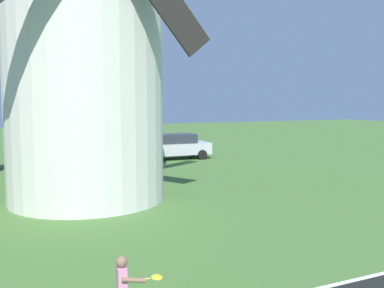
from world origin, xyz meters
TOP-DOWN VIEW (x-y plane):
  - windmill at (0.19, 12.80)m, footprint 7.96×6.32m
  - player_far at (-1.09, 3.51)m, footprint 0.70×0.55m
  - parked_car_blue at (1.31, 21.59)m, footprint 4.38×2.22m
  - parked_car_silver at (7.32, 21.51)m, footprint 4.30×2.04m

SIDE VIEW (x-z plane):
  - player_far at x=-1.09m, z-range 0.08..1.28m
  - parked_car_silver at x=7.32m, z-range 0.03..1.59m
  - parked_car_blue at x=1.31m, z-range 0.03..1.59m
  - windmill at x=0.19m, z-range 0.12..13.08m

